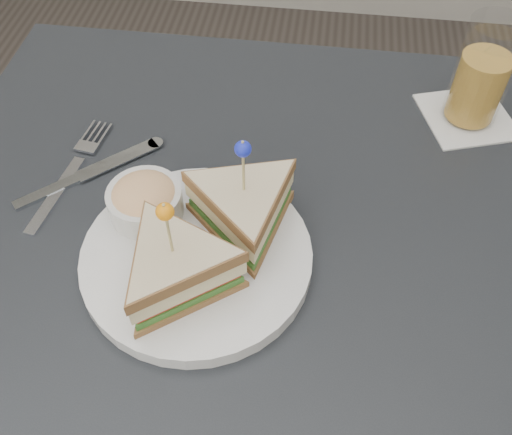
% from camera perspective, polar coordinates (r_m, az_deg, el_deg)
% --- Properties ---
extents(table, '(0.80, 0.80, 0.75)m').
position_cam_1_polar(table, '(0.70, -0.93, -7.08)').
color(table, black).
rests_on(table, ground).
extents(plate_meal, '(0.29, 0.28, 0.15)m').
position_cam_1_polar(plate_meal, '(0.60, -5.51, -2.04)').
color(plate_meal, silver).
rests_on(plate_meal, table).
extents(cutlery_fork, '(0.05, 0.19, 0.01)m').
position_cam_1_polar(cutlery_fork, '(0.75, -17.84, 4.68)').
color(cutlery_fork, white).
rests_on(cutlery_fork, table).
extents(cutlery_knife, '(0.16, 0.15, 0.01)m').
position_cam_1_polar(cutlery_knife, '(0.73, -16.75, 4.09)').
color(cutlery_knife, silver).
rests_on(cutlery_knife, table).
extents(drink_set, '(0.14, 0.14, 0.14)m').
position_cam_1_polar(drink_set, '(0.80, 21.56, 12.76)').
color(drink_set, silver).
rests_on(drink_set, table).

